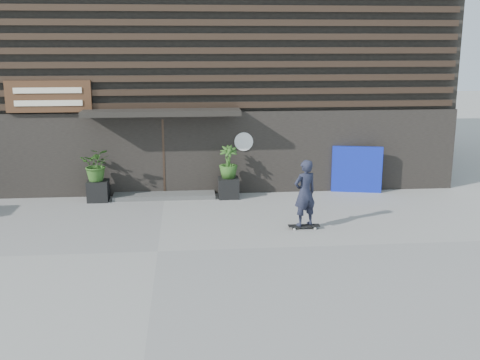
{
  "coord_description": "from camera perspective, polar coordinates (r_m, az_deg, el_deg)",
  "views": [
    {
      "loc": [
        0.69,
        -12.29,
        4.55
      ],
      "look_at": [
        2.02,
        2.03,
        1.1
      ],
      "focal_mm": 43.57,
      "sensor_mm": 36.0,
      "label": 1
    }
  ],
  "objects": [
    {
      "name": "planter_pot_right",
      "position": [
        17.26,
        -1.14,
        -0.76
      ],
      "size": [
        0.6,
        0.6,
        0.6
      ],
      "primitive_type": "cube",
      "color": "black",
      "rests_on": "ground"
    },
    {
      "name": "bamboo_left",
      "position": [
        17.24,
        -13.85,
        1.48
      ],
      "size": [
        0.86,
        0.75,
        0.96
      ],
      "primitive_type": "imported",
      "color": "#2D591E",
      "rests_on": "planter_pot_left"
    },
    {
      "name": "bamboo_right",
      "position": [
        17.09,
        -1.15,
        1.77
      ],
      "size": [
        0.54,
        0.54,
        0.96
      ],
      "primitive_type": "imported",
      "color": "#2D591E",
      "rests_on": "planter_pot_right"
    },
    {
      "name": "entrance_step",
      "position": [
        17.49,
        -7.41,
        -1.5
      ],
      "size": [
        3.0,
        0.8,
        0.12
      ],
      "primitive_type": "cube",
      "color": "#464644",
      "rests_on": "ground"
    },
    {
      "name": "ground",
      "position": [
        13.12,
        -8.07,
        -6.94
      ],
      "size": [
        80.0,
        80.0,
        0.0
      ],
      "primitive_type": "plane",
      "color": "gray",
      "rests_on": "ground"
    },
    {
      "name": "planter_pot_left",
      "position": [
        17.42,
        -13.71,
        -1.03
      ],
      "size": [
        0.6,
        0.6,
        0.6
      ],
      "primitive_type": "cube",
      "color": "black",
      "rests_on": "ground"
    },
    {
      "name": "skateboarder",
      "position": [
        14.32,
        6.37,
        -1.3
      ],
      "size": [
        0.78,
        0.59,
        1.75
      ],
      "color": "black",
      "rests_on": "ground"
    },
    {
      "name": "building",
      "position": [
        22.27,
        -7.25,
        11.94
      ],
      "size": [
        18.0,
        11.0,
        8.0
      ],
      "color": "black",
      "rests_on": "ground"
    },
    {
      "name": "blue_tarp",
      "position": [
        18.17,
        11.37,
        1.02
      ],
      "size": [
        1.51,
        0.45,
        1.42
      ],
      "primitive_type": "cube",
      "rotation": [
        0.0,
        0.0,
        -0.22
      ],
      "color": "#0B1A9B",
      "rests_on": "ground"
    }
  ]
}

